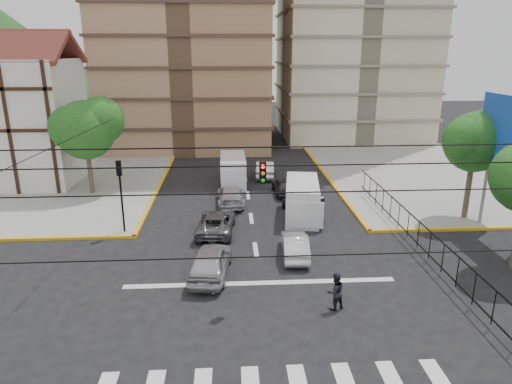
{
  "coord_description": "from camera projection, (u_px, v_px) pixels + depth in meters",
  "views": [
    {
      "loc": [
        -1.37,
        -18.29,
        10.69
      ],
      "look_at": [
        -0.1,
        3.05,
        4.0
      ],
      "focal_mm": 32.0,
      "sensor_mm": 36.0,
      "label": 1
    }
  ],
  "objects": [
    {
      "name": "ground",
      "position": [
        262.0,
        296.0,
        20.69
      ],
      "size": [
        160.0,
        160.0,
        0.0
      ],
      "primitive_type": "plane",
      "color": "black",
      "rests_on": "ground"
    },
    {
      "name": "sidewalk_nw",
      "position": [
        10.0,
        181.0,
        38.59
      ],
      "size": [
        26.0,
        26.0,
        0.15
      ],
      "primitive_type": "cube",
      "color": "gray",
      "rests_on": "ground"
    },
    {
      "name": "sidewalk_ne",
      "position": [
        468.0,
        173.0,
        40.86
      ],
      "size": [
        26.0,
        26.0,
        0.15
      ],
      "primitive_type": "cube",
      "color": "gray",
      "rests_on": "ground"
    },
    {
      "name": "stop_line",
      "position": [
        260.0,
        283.0,
        21.84
      ],
      "size": [
        13.0,
        0.4,
        0.01
      ],
      "primitive_type": "cube",
      "color": "silver",
      "rests_on": "ground"
    },
    {
      "name": "tudor_building",
      "position": [
        12.0,
        119.0,
        37.1
      ],
      "size": [
        10.8,
        8.05,
        12.23
      ],
      "color": "silver",
      "rests_on": "ground"
    },
    {
      "name": "park_fence",
      "position": [
        417.0,
        250.0,
        25.49
      ],
      "size": [
        0.1,
        22.5,
        1.66
      ],
      "primitive_type": null,
      "color": "black",
      "rests_on": "ground"
    },
    {
      "name": "tree_park_c",
      "position": [
        476.0,
        139.0,
        28.49
      ],
      "size": [
        4.65,
        3.8,
        7.25
      ],
      "color": "#473828",
      "rests_on": "ground"
    },
    {
      "name": "tree_tudor",
      "position": [
        87.0,
        127.0,
        33.71
      ],
      "size": [
        5.39,
        4.4,
        7.43
      ],
      "color": "#473828",
      "rests_on": "ground"
    },
    {
      "name": "traffic_light_nw",
      "position": [
        120.0,
        185.0,
        26.75
      ],
      "size": [
        0.28,
        0.22,
        4.4
      ],
      "color": "black",
      "rests_on": "ground"
    },
    {
      "name": "traffic_light_hanging",
      "position": [
        267.0,
        184.0,
        16.99
      ],
      "size": [
        18.0,
        9.12,
        0.92
      ],
      "color": "black",
      "rests_on": "ground"
    },
    {
      "name": "van_right_lane",
      "position": [
        303.0,
        201.0,
        29.95
      ],
      "size": [
        2.79,
        5.57,
        2.4
      ],
      "rotation": [
        0.0,
        0.0,
        -0.14
      ],
      "color": "silver",
      "rests_on": "ground"
    },
    {
      "name": "van_left_lane",
      "position": [
        233.0,
        171.0,
        37.48
      ],
      "size": [
        2.16,
        5.15,
        2.32
      ],
      "rotation": [
        0.0,
        0.0,
        0.0
      ],
      "color": "silver",
      "rests_on": "ground"
    },
    {
      "name": "car_silver_front_left",
      "position": [
        211.0,
        261.0,
        22.37
      ],
      "size": [
        2.3,
        4.6,
        1.51
      ],
      "primitive_type": "imported",
      "rotation": [
        0.0,
        0.0,
        3.02
      ],
      "color": "#B2B3B7",
      "rests_on": "ground"
    },
    {
      "name": "car_white_front_right",
      "position": [
        295.0,
        245.0,
        24.52
      ],
      "size": [
        1.54,
        3.86,
        1.25
      ],
      "primitive_type": "imported",
      "rotation": [
        0.0,
        0.0,
        3.08
      ],
      "color": "silver",
      "rests_on": "ground"
    },
    {
      "name": "car_grey_mid_left",
      "position": [
        216.0,
        222.0,
        27.73
      ],
      "size": [
        2.51,
        4.75,
        1.27
      ],
      "primitive_type": "imported",
      "rotation": [
        0.0,
        0.0,
        3.05
      ],
      "color": "slate",
      "rests_on": "ground"
    },
    {
      "name": "car_silver_rear_left",
      "position": [
        231.0,
        195.0,
        32.83
      ],
      "size": [
        2.0,
        4.62,
        1.32
      ],
      "primitive_type": "imported",
      "rotation": [
        0.0,
        0.0,
        3.17
      ],
      "color": "silver",
      "rests_on": "ground"
    },
    {
      "name": "car_darkgrey_mid_right",
      "position": [
        284.0,
        186.0,
        35.12
      ],
      "size": [
        1.72,
        3.88,
        1.3
      ],
      "primitive_type": "imported",
      "rotation": [
        0.0,
        0.0,
        3.19
      ],
      "color": "#232325",
      "rests_on": "ground"
    },
    {
      "name": "car_white_rear_right",
      "position": [
        265.0,
        169.0,
        39.91
      ],
      "size": [
        1.87,
        4.45,
        1.43
      ],
      "primitive_type": "imported",
      "rotation": [
        0.0,
        0.0,
        3.06
      ],
      "color": "silver",
      "rests_on": "ground"
    },
    {
      "name": "pedestrian_crosswalk",
      "position": [
        335.0,
        291.0,
        19.42
      ],
      "size": [
        1.0,
        0.9,
        1.67
      ],
      "primitive_type": "imported",
      "rotation": [
        0.0,
        0.0,
        3.54
      ],
      "color": "black",
      "rests_on": "ground"
    }
  ]
}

